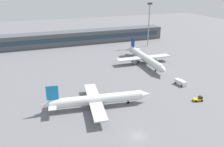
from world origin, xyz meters
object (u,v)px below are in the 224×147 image
baggage_tug_yellow (199,99)px  floodlight_tower_west (149,22)px  airplane_near (98,99)px  service_van_white (180,82)px  airplane_mid (145,58)px

baggage_tug_yellow → floodlight_tower_west: 80.72m
airplane_near → service_van_white: (38.06, 5.58, -1.77)m
baggage_tug_yellow → service_van_white: bearing=80.3°
service_van_white → airplane_mid: bearing=92.4°
airplane_mid → baggage_tug_yellow: bearing=-91.6°
airplane_near → airplane_mid: (36.83, 35.19, 0.36)m
service_van_white → baggage_tug_yellow: bearing=-99.7°
airplane_mid → service_van_white: size_ratio=7.88×
airplane_mid → floodlight_tower_west: bearing=58.9°
airplane_mid → baggage_tug_yellow: size_ratio=11.26×
airplane_mid → airplane_near: bearing=-136.3°
airplane_near → service_van_white: airplane_near is taller
service_van_white → floodlight_tower_west: floodlight_tower_west is taller
baggage_tug_yellow → floodlight_tower_west: bearing=74.8°
airplane_mid → floodlight_tower_west: floodlight_tower_west is taller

